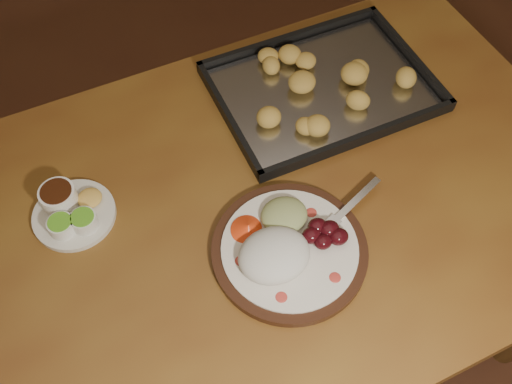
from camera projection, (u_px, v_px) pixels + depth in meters
name	position (u px, v px, depth m)	size (l,w,h in m)	color
ground	(191.00, 339.00, 1.77)	(4.00, 4.00, 0.00)	#522F1C
dining_table	(245.00, 232.00, 1.23)	(1.53, 0.96, 0.75)	brown
dinner_plate	(286.00, 247.00, 1.07)	(0.38, 0.30, 0.07)	black
condiment_saucer	(70.00, 211.00, 1.12)	(0.16, 0.16, 0.06)	silver
baking_tray	(322.00, 86.00, 1.31)	(0.49, 0.37, 0.05)	black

